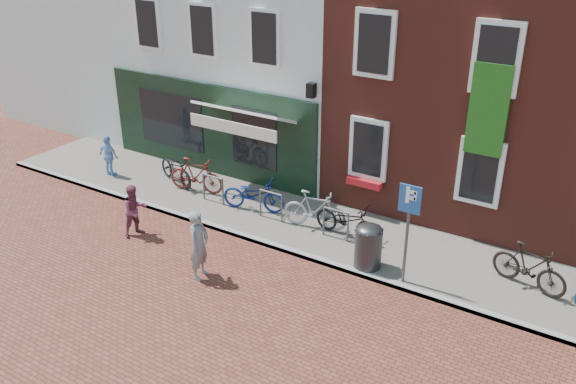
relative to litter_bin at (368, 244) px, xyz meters
The scene contains 15 objects.
ground 1.97m from the litter_bin, 167.50° to the right, with size 80.00×80.00×0.00m, color brown.
sidewalk 1.51m from the litter_bin, 125.70° to the left, with size 24.00×3.00×0.10m, color slate.
building_stucco 10.20m from the litter_bin, 135.81° to the left, with size 8.00×8.00×9.00m, color silver.
building_brick_mid 7.87m from the litter_bin, 88.20° to the left, with size 6.00×8.00×10.00m, color maroon.
litter_bin is the anchor object (origin of this frame).
parking_sign 1.43m from the litter_bin, ahead, with size 0.50×0.08×2.43m.
woman 3.96m from the litter_bin, 143.69° to the right, with size 0.62×0.41×1.70m, color gray.
boy 6.15m from the litter_bin, 164.30° to the right, with size 0.69×0.54×1.42m, color brown.
cafe_person 9.34m from the litter_bin, behind, with size 0.77×0.32×1.32m, color #8BB5E4.
bicycle_0 7.23m from the litter_bin, 169.90° to the left, with size 0.63×1.81×0.95m, color black.
bicycle_1 6.28m from the litter_bin, 169.87° to the left, with size 0.50×1.75×1.05m, color #5C1C15.
bicycle_2 4.14m from the litter_bin, 165.84° to the left, with size 0.63×1.81×0.95m, color navy.
bicycle_3 2.27m from the litter_bin, 153.66° to the left, with size 0.50×1.75×1.05m, color #9C9C9E.
bicycle_4 1.53m from the litter_bin, 136.48° to the left, with size 0.63×1.81×0.95m, color black.
bicycle_5 3.60m from the litter_bin, 18.02° to the left, with size 0.50×1.75×1.05m, color black.
Camera 1 is at (6.79, -11.11, 7.90)m, focal length 37.91 mm.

